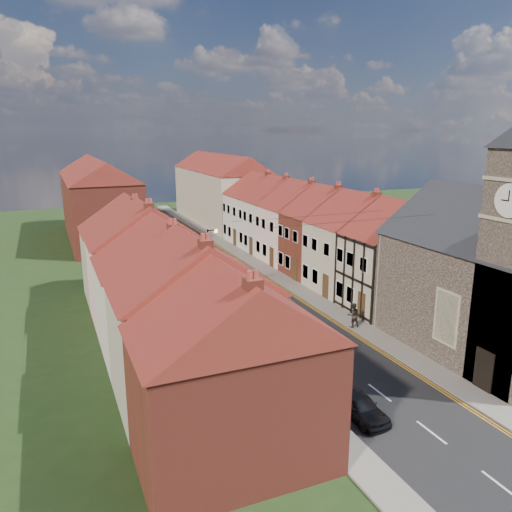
{
  "coord_description": "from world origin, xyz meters",
  "views": [
    {
      "loc": [
        -15.76,
        -17.87,
        13.85
      ],
      "look_at": [
        0.32,
        19.91,
        3.5
      ],
      "focal_mm": 35.0,
      "sensor_mm": 36.0,
      "label": 1
    }
  ],
  "objects_px": {
    "pedestrian_left": "(244,319)",
    "car_near": "(359,405)",
    "car_distant": "(144,219)",
    "church": "(499,265)",
    "car_far": "(162,231)",
    "lamppost": "(209,260)",
    "pedestrian_right": "(353,315)"
  },
  "relations": [
    {
      "from": "pedestrian_left",
      "to": "car_near",
      "type": "bearing_deg",
      "value": -102.67
    },
    {
      "from": "car_distant",
      "to": "church",
      "type": "bearing_deg",
      "value": -64.85
    },
    {
      "from": "church",
      "to": "car_distant",
      "type": "relative_size",
      "value": 3.56
    },
    {
      "from": "car_far",
      "to": "pedestrian_left",
      "type": "height_order",
      "value": "pedestrian_left"
    },
    {
      "from": "lamppost",
      "to": "car_distant",
      "type": "distance_m",
      "value": 38.82
    },
    {
      "from": "church",
      "to": "car_distant",
      "type": "distance_m",
      "value": 56.72
    },
    {
      "from": "church",
      "to": "car_near",
      "type": "relative_size",
      "value": 4.09
    },
    {
      "from": "car_near",
      "to": "pedestrian_left",
      "type": "xyz_separation_m",
      "value": [
        -1.3,
        12.21,
        0.35
      ]
    },
    {
      "from": "car_far",
      "to": "pedestrian_left",
      "type": "bearing_deg",
      "value": -106.91
    },
    {
      "from": "car_far",
      "to": "car_distant",
      "type": "distance_m",
      "value": 10.81
    },
    {
      "from": "lamppost",
      "to": "church",
      "type": "bearing_deg",
      "value": -51.7
    },
    {
      "from": "lamppost",
      "to": "car_far",
      "type": "distance_m",
      "value": 28.09
    },
    {
      "from": "pedestrian_right",
      "to": "car_near",
      "type": "bearing_deg",
      "value": 66.14
    },
    {
      "from": "church",
      "to": "car_far",
      "type": "bearing_deg",
      "value": 103.8
    },
    {
      "from": "car_near",
      "to": "car_distant",
      "type": "height_order",
      "value": "car_near"
    },
    {
      "from": "lamppost",
      "to": "pedestrian_right",
      "type": "bearing_deg",
      "value": -51.94
    },
    {
      "from": "lamppost",
      "to": "car_near",
      "type": "relative_size",
      "value": 1.62
    },
    {
      "from": "lamppost",
      "to": "pedestrian_left",
      "type": "xyz_separation_m",
      "value": [
        0.11,
        -7.3,
        -2.55
      ]
    },
    {
      "from": "church",
      "to": "car_far",
      "type": "relative_size",
      "value": 3.07
    },
    {
      "from": "church",
      "to": "car_distant",
      "type": "height_order",
      "value": "church"
    },
    {
      "from": "lamppost",
      "to": "car_far",
      "type": "xyz_separation_m",
      "value": [
        2.23,
        27.86,
        -2.82
      ]
    },
    {
      "from": "lamppost",
      "to": "car_near",
      "type": "bearing_deg",
      "value": -85.86
    },
    {
      "from": "church",
      "to": "pedestrian_left",
      "type": "relative_size",
      "value": 8.8
    },
    {
      "from": "pedestrian_right",
      "to": "car_distant",
      "type": "bearing_deg",
      "value": -74.84
    },
    {
      "from": "car_far",
      "to": "pedestrian_right",
      "type": "height_order",
      "value": "pedestrian_right"
    },
    {
      "from": "car_distant",
      "to": "pedestrian_left",
      "type": "height_order",
      "value": "pedestrian_left"
    },
    {
      "from": "car_near",
      "to": "pedestrian_right",
      "type": "height_order",
      "value": "pedestrian_right"
    },
    {
      "from": "car_distant",
      "to": "pedestrian_right",
      "type": "height_order",
      "value": "pedestrian_right"
    },
    {
      "from": "car_distant",
      "to": "pedestrian_right",
      "type": "distance_m",
      "value": 48.71
    },
    {
      "from": "car_far",
      "to": "pedestrian_left",
      "type": "relative_size",
      "value": 2.87
    },
    {
      "from": "car_distant",
      "to": "pedestrian_right",
      "type": "relative_size",
      "value": 2.37
    },
    {
      "from": "church",
      "to": "car_near",
      "type": "xyz_separation_m",
      "value": [
        -11.76,
        -2.83,
        -5.24
      ]
    }
  ]
}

